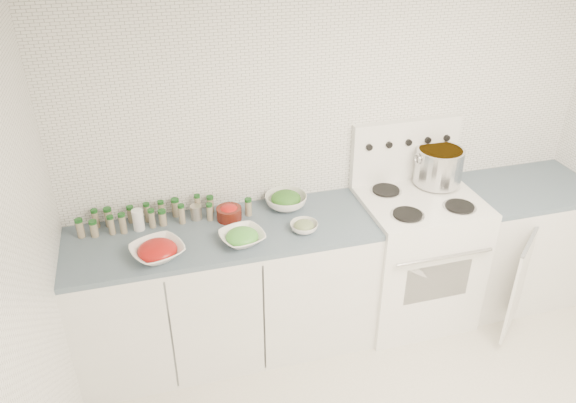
# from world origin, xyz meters

# --- Properties ---
(room_walls) EXTENTS (3.54, 3.04, 2.52)m
(room_walls) POSITION_xyz_m (0.00, 0.00, 1.56)
(room_walls) COLOR white
(room_walls) RESTS_ON ground
(counter_left) EXTENTS (1.85, 0.62, 0.90)m
(counter_left) POSITION_xyz_m (-0.82, 1.19, 0.45)
(counter_left) COLOR white
(counter_left) RESTS_ON ground
(stove) EXTENTS (0.76, 0.70, 1.36)m
(stove) POSITION_xyz_m (0.48, 1.19, 0.50)
(stove) COLOR white
(stove) RESTS_ON ground
(counter_right) EXTENTS (0.89, 0.89, 0.90)m
(counter_right) POSITION_xyz_m (1.30, 1.19, 0.45)
(counter_right) COLOR white
(counter_right) RESTS_ON ground
(stock_pot) EXTENTS (0.34, 0.32, 0.24)m
(stock_pot) POSITION_xyz_m (0.67, 1.34, 1.08)
(stock_pot) COLOR silver
(stock_pot) RESTS_ON stove
(bowl_tomato) EXTENTS (0.37, 0.37, 0.09)m
(bowl_tomato) POSITION_xyz_m (-1.21, 1.03, 0.94)
(bowl_tomato) COLOR white
(bowl_tomato) RESTS_ON counter_left
(bowl_snowpea) EXTENTS (0.30, 0.30, 0.08)m
(bowl_snowpea) POSITION_xyz_m (-0.73, 1.05, 0.94)
(bowl_snowpea) COLOR white
(bowl_snowpea) RESTS_ON counter_left
(bowl_broccoli) EXTENTS (0.34, 0.34, 0.11)m
(bowl_broccoli) POSITION_xyz_m (-0.38, 1.37, 0.95)
(bowl_broccoli) COLOR white
(bowl_broccoli) RESTS_ON counter_left
(bowl_zucchini) EXTENTS (0.19, 0.19, 0.07)m
(bowl_zucchini) POSITION_xyz_m (-0.35, 1.07, 0.93)
(bowl_zucchini) COLOR white
(bowl_zucchini) RESTS_ON counter_left
(bowl_pepper) EXTENTS (0.16, 0.16, 0.10)m
(bowl_pepper) POSITION_xyz_m (-0.76, 1.32, 0.95)
(bowl_pepper) COLOR #4F160D
(bowl_pepper) RESTS_ON counter_left
(salt_canister) EXTENTS (0.08, 0.08, 0.13)m
(salt_canister) POSITION_xyz_m (-1.30, 1.35, 0.97)
(salt_canister) COLOR white
(salt_canister) RESTS_ON counter_left
(tin_can) EXTENTS (0.08, 0.08, 0.09)m
(tin_can) POSITION_xyz_m (-0.95, 1.38, 0.95)
(tin_can) COLOR #A79B8D
(tin_can) RESTS_ON counter_left
(spice_cluster) EXTENTS (1.05, 0.16, 0.13)m
(spice_cluster) POSITION_xyz_m (-1.22, 1.39, 0.96)
(spice_cluster) COLOR gray
(spice_cluster) RESTS_ON counter_left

